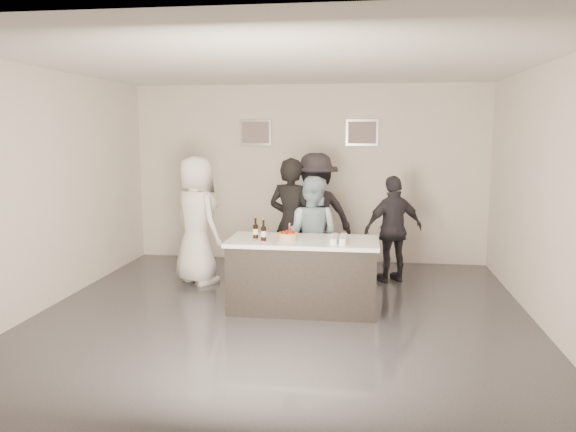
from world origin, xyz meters
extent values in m
plane|color=#3D3D42|center=(0.00, 0.00, 0.00)|extent=(6.00, 6.00, 0.00)
plane|color=white|center=(0.00, 0.00, 3.00)|extent=(6.00, 6.00, 0.00)
cube|color=silver|center=(0.00, 3.00, 1.50)|extent=(6.00, 0.04, 3.00)
cube|color=silver|center=(0.00, -3.00, 1.50)|extent=(6.00, 0.04, 3.00)
cube|color=silver|center=(-3.00, 0.00, 1.50)|extent=(0.04, 6.00, 3.00)
cube|color=silver|center=(3.00, 0.00, 1.50)|extent=(0.04, 6.00, 3.00)
cube|color=#B2B2B7|center=(-0.90, 2.97, 2.20)|extent=(0.54, 0.04, 0.44)
cube|color=#B2B2B7|center=(0.90, 2.97, 2.20)|extent=(0.54, 0.04, 0.44)
cube|color=white|center=(0.22, 0.25, 0.45)|extent=(1.86, 0.86, 0.90)
cylinder|color=orange|center=(0.04, 0.19, 0.94)|extent=(0.24, 0.24, 0.08)
cylinder|color=black|center=(-0.37, 0.24, 1.03)|extent=(0.07, 0.07, 0.26)
cylinder|color=black|center=(-0.25, 0.10, 1.03)|extent=(0.07, 0.07, 0.26)
cube|color=#C56B12|center=(0.67, 0.13, 0.94)|extent=(0.19, 0.40, 0.08)
cube|color=pink|center=(-0.11, -0.04, 0.90)|extent=(0.24, 0.08, 0.01)
imported|color=black|center=(-0.04, 1.19, 0.93)|extent=(0.78, 0.64, 1.86)
imported|color=#9FBFCF|center=(0.25, 1.10, 0.81)|extent=(0.92, 0.79, 1.62)
imported|color=white|center=(-1.47, 1.31, 0.94)|extent=(1.08, 1.04, 1.87)
imported|color=#2D2B33|center=(1.40, 1.76, 0.79)|extent=(1.00, 0.75, 1.58)
imported|color=black|center=(0.23, 1.91, 0.95)|extent=(1.42, 1.20, 1.90)
camera|label=1|loc=(0.98, -6.53, 2.23)|focal=35.00mm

